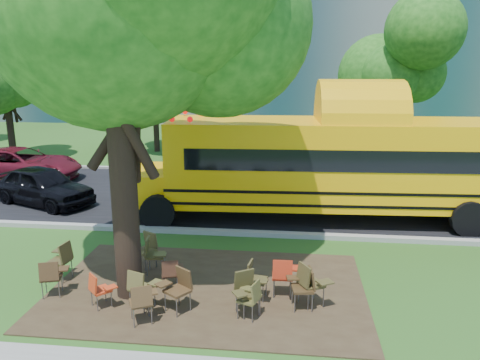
# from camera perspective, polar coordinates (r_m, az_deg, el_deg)

# --- Properties ---
(ground) EXTENTS (160.00, 160.00, 0.00)m
(ground) POSITION_cam_1_polar(r_m,az_deg,el_deg) (11.52, -8.47, -11.67)
(ground) COLOR #284D18
(ground) RESTS_ON ground
(dirt_patch) EXTENTS (7.00, 4.50, 0.03)m
(dirt_patch) POSITION_cam_1_polar(r_m,az_deg,el_deg) (10.87, -3.93, -13.10)
(dirt_patch) COLOR #382819
(dirt_patch) RESTS_ON ground
(asphalt_road) EXTENTS (80.00, 8.00, 0.04)m
(asphalt_road) POSITION_cam_1_polar(r_m,az_deg,el_deg) (17.93, -2.77, -1.98)
(asphalt_road) COLOR black
(asphalt_road) RESTS_ON ground
(kerb_near) EXTENTS (80.00, 0.25, 0.14)m
(kerb_near) POSITION_cam_1_polar(r_m,az_deg,el_deg) (14.18, -5.38, -6.23)
(kerb_near) COLOR gray
(kerb_near) RESTS_ON ground
(kerb_far) EXTENTS (80.00, 0.25, 0.14)m
(kerb_far) POSITION_cam_1_polar(r_m,az_deg,el_deg) (21.85, -1.05, 1.10)
(kerb_far) COLOR gray
(kerb_far) RESTS_ON ground
(bg_tree_0) EXTENTS (5.20, 5.20, 7.18)m
(bg_tree_0) POSITION_cam_1_polar(r_m,az_deg,el_deg) (27.37, -26.86, 11.75)
(bg_tree_0) COLOR black
(bg_tree_0) RESTS_ON ground
(bg_tree_2) EXTENTS (4.80, 4.80, 6.62)m
(bg_tree_2) POSITION_cam_1_polar(r_m,az_deg,el_deg) (27.16, -10.44, 12.24)
(bg_tree_2) COLOR black
(bg_tree_2) RESTS_ON ground
(bg_tree_3) EXTENTS (5.60, 5.60, 7.84)m
(bg_tree_3) POSITION_cam_1_polar(r_m,az_deg,el_deg) (24.56, 19.26, 13.44)
(bg_tree_3) COLOR black
(bg_tree_3) RESTS_ON ground
(main_tree) EXTENTS (7.20, 7.20, 9.70)m
(main_tree) POSITION_cam_1_polar(r_m,az_deg,el_deg) (9.78, -15.31, 20.10)
(main_tree) COLOR black
(main_tree) RESTS_ON ground
(school_bus) EXTENTS (13.35, 3.57, 3.23)m
(school_bus) POSITION_cam_1_polar(r_m,az_deg,el_deg) (15.32, 13.48, 1.99)
(school_bus) COLOR #FFB208
(school_bus) RESTS_ON ground
(chair_0) EXTENTS (0.59, 0.65, 0.87)m
(chair_0) POSITION_cam_1_polar(r_m,az_deg,el_deg) (11.08, -21.97, -10.63)
(chair_0) COLOR #422C17
(chair_0) RESTS_ON ground
(chair_1) EXTENTS (0.66, 0.53, 0.77)m
(chair_1) POSITION_cam_1_polar(r_m,az_deg,el_deg) (10.30, -16.82, -12.45)
(chair_1) COLOR red
(chair_1) RESTS_ON ground
(chair_2) EXTENTS (0.59, 0.70, 0.87)m
(chair_2) POSITION_cam_1_polar(r_m,az_deg,el_deg) (9.52, -11.81, -14.07)
(chair_2) COLOR #4F361C
(chair_2) RESTS_ON ground
(chair_3) EXTENTS (0.79, 0.62, 0.92)m
(chair_3) POSITION_cam_1_polar(r_m,az_deg,el_deg) (9.85, -7.51, -12.63)
(chair_3) COLOR #483119
(chair_3) RESTS_ON ground
(chair_4) EXTENTS (0.72, 0.57, 0.90)m
(chair_4) POSITION_cam_1_polar(r_m,az_deg,el_deg) (10.00, -11.96, -12.49)
(chair_4) COLOR brown
(chair_4) RESTS_ON ground
(chair_5) EXTENTS (0.61, 0.75, 0.91)m
(chair_5) POSITION_cam_1_polar(r_m,az_deg,el_deg) (9.67, 0.69, -13.08)
(chair_5) COLOR #453E1E
(chair_5) RESTS_ON ground
(chair_6) EXTENTS (0.50, 0.64, 0.81)m
(chair_6) POSITION_cam_1_polar(r_m,az_deg,el_deg) (9.53, 1.37, -13.92)
(chair_6) COLOR brown
(chair_6) RESTS_ON ground
(chair_7) EXTENTS (0.79, 0.64, 0.96)m
(chair_7) POSITION_cam_1_polar(r_m,az_deg,el_deg) (10.01, 8.52, -12.06)
(chair_7) COLOR #473E1E
(chair_7) RESTS_ON ground
(chair_8) EXTENTS (0.56, 0.67, 0.94)m
(chair_8) POSITION_cam_1_polar(r_m,az_deg,el_deg) (11.80, -20.90, -8.75)
(chair_8) COLOR #453C1E
(chair_8) RESTS_ON ground
(chair_9) EXTENTS (0.77, 0.60, 0.92)m
(chair_9) POSITION_cam_1_polar(r_m,az_deg,el_deg) (11.92, -11.38, -7.93)
(chair_9) COLOR brown
(chair_9) RESTS_ON ground
(chair_10) EXTENTS (0.61, 0.62, 0.93)m
(chair_10) POSITION_cam_1_polar(r_m,az_deg,el_deg) (11.51, -10.59, -8.64)
(chair_10) COLOR #504D22
(chair_10) RESTS_ON ground
(chair_11) EXTENTS (0.53, 0.59, 0.78)m
(chair_11) POSITION_cam_1_polar(r_m,az_deg,el_deg) (10.68, -8.41, -10.96)
(chair_11) COLOR #422517
(chair_11) RESTS_ON ground
(chair_12) EXTENTS (0.51, 0.61, 0.86)m
(chair_12) POSITION_cam_1_polar(r_m,az_deg,el_deg) (10.22, 1.78, -11.71)
(chair_12) COLOR #453D1E
(chair_12) RESTS_ON ground
(chair_13) EXTENTS (0.59, 0.54, 0.91)m
(chair_13) POSITION_cam_1_polar(r_m,az_deg,el_deg) (10.35, 5.35, -11.24)
(chair_13) COLOR #AB2A12
(chair_13) RESTS_ON ground
(chair_14) EXTENTS (0.61, 0.61, 0.91)m
(chair_14) POSITION_cam_1_polar(r_m,az_deg,el_deg) (9.94, 7.92, -12.43)
(chair_14) COLOR #3E2B16
(chair_14) RESTS_ON ground
(black_car) EXTENTS (4.40, 3.08, 1.39)m
(black_car) POSITION_cam_1_polar(r_m,az_deg,el_deg) (18.23, -22.92, -0.64)
(black_car) COLOR black
(black_car) RESTS_ON ground
(bg_car_red) EXTENTS (5.21, 2.45, 1.44)m
(bg_car_red) POSITION_cam_1_polar(r_m,az_deg,el_deg) (22.30, -25.28, 1.71)
(bg_car_red) COLOR #580F1B
(bg_car_red) RESTS_ON ground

